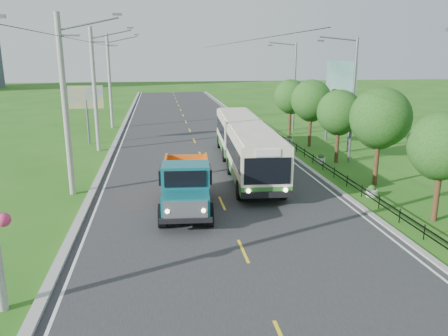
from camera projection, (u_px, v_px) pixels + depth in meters
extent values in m
plane|color=#225B15|center=(243.00, 251.00, 17.85)|extent=(240.00, 240.00, 0.00)
cube|color=#28282B|center=(198.00, 150.00, 37.00)|extent=(14.00, 120.00, 0.02)
cube|color=#9E9E99|center=(111.00, 152.00, 35.94)|extent=(0.40, 120.00, 0.15)
cube|color=#9E9E99|center=(280.00, 147.00, 38.02)|extent=(0.30, 120.00, 0.10)
cube|color=silver|center=(118.00, 152.00, 36.03)|extent=(0.12, 120.00, 0.00)
cube|color=silver|center=(274.00, 147.00, 37.95)|extent=(0.12, 120.00, 0.00)
cube|color=yellow|center=(243.00, 251.00, 17.85)|extent=(0.12, 2.20, 0.00)
cube|color=black|center=(313.00, 159.00, 32.33)|extent=(0.04, 40.00, 0.60)
sphere|color=#D83366|center=(3.00, 220.00, 13.08)|extent=(0.44, 0.44, 0.44)
cylinder|color=gray|center=(65.00, 107.00, 24.02)|extent=(0.32, 0.32, 10.00)
cube|color=slate|center=(68.00, 35.00, 23.14)|extent=(1.20, 0.10, 0.10)
cube|color=slate|center=(117.00, 14.00, 23.24)|extent=(0.50, 0.18, 0.12)
cylinder|color=gray|center=(95.00, 90.00, 35.51)|extent=(0.32, 0.32, 10.00)
cube|color=slate|center=(98.00, 42.00, 34.62)|extent=(1.20, 0.10, 0.10)
cube|color=slate|center=(130.00, 28.00, 34.72)|extent=(0.50, 0.18, 0.12)
cylinder|color=gray|center=(110.00, 82.00, 46.99)|extent=(0.32, 0.32, 10.00)
cube|color=slate|center=(112.00, 45.00, 46.11)|extent=(1.20, 0.10, 0.10)
cube|color=slate|center=(137.00, 35.00, 46.21)|extent=(0.50, 0.18, 0.12)
cylinder|color=#382314|center=(437.00, 191.00, 20.81)|extent=(0.28, 0.28, 2.97)
sphere|color=#194614|center=(443.00, 146.00, 20.25)|extent=(3.18, 3.18, 3.18)
sphere|color=#194614|center=(439.00, 157.00, 20.92)|extent=(2.33, 2.33, 2.33)
cylinder|color=#382314|center=(377.00, 159.00, 26.50)|extent=(0.28, 0.28, 3.36)
sphere|color=#194614|center=(380.00, 118.00, 25.87)|extent=(3.60, 3.60, 3.60)
sphere|color=#194614|center=(378.00, 128.00, 26.56)|extent=(2.64, 2.64, 2.64)
cylinder|color=#382314|center=(337.00, 143.00, 32.29)|extent=(0.28, 0.28, 3.02)
sphere|color=#194614|center=(339.00, 112.00, 31.72)|extent=(3.24, 3.24, 3.24)
sphere|color=#194614|center=(339.00, 120.00, 32.39)|extent=(2.38, 2.38, 2.38)
cylinder|color=#382314|center=(310.00, 128.00, 38.00)|extent=(0.28, 0.28, 3.25)
sphere|color=#194614|center=(311.00, 100.00, 37.39)|extent=(3.48, 3.48, 3.48)
sphere|color=#194614|center=(311.00, 107.00, 38.07)|extent=(2.55, 2.55, 2.55)
cylinder|color=#382314|center=(290.00, 119.00, 43.77)|extent=(0.28, 0.28, 3.08)
sphere|color=#194614|center=(291.00, 96.00, 43.19)|extent=(3.30, 3.30, 3.30)
sphere|color=#194614|center=(291.00, 102.00, 43.86)|extent=(2.42, 2.42, 2.42)
cylinder|color=slate|center=(353.00, 102.00, 31.68)|extent=(0.20, 0.20, 9.00)
cylinder|color=slate|center=(339.00, 39.00, 30.38)|extent=(2.80, 0.10, 0.34)
cube|color=slate|center=(321.00, 41.00, 30.23)|extent=(0.45, 0.16, 0.12)
cylinder|color=slate|center=(295.00, 88.00, 45.08)|extent=(0.20, 0.20, 9.00)
cylinder|color=slate|center=(283.00, 44.00, 43.78)|extent=(2.80, 0.10, 0.34)
cube|color=slate|center=(270.00, 45.00, 43.63)|extent=(0.45, 0.16, 0.12)
cylinder|color=silver|center=(372.00, 193.00, 24.78)|extent=(0.64, 0.64, 0.40)
sphere|color=#194614|center=(372.00, 189.00, 24.72)|extent=(0.44, 0.44, 0.44)
cylinder|color=silver|center=(321.00, 160.00, 32.44)|extent=(0.64, 0.64, 0.40)
sphere|color=#194614|center=(321.00, 157.00, 32.38)|extent=(0.44, 0.44, 0.44)
cylinder|color=silver|center=(289.00, 140.00, 40.10)|extent=(0.64, 0.64, 0.40)
sphere|color=#194614|center=(289.00, 138.00, 40.04)|extent=(0.44, 0.44, 0.44)
cylinder|color=slate|center=(88.00, 122.00, 38.96)|extent=(0.20, 0.20, 4.00)
cube|color=yellow|center=(86.00, 97.00, 38.40)|extent=(3.00, 0.15, 2.00)
cylinder|color=slate|center=(350.00, 122.00, 35.75)|extent=(0.24, 0.24, 5.00)
cylinder|color=slate|center=(327.00, 114.00, 40.54)|extent=(0.24, 0.24, 5.00)
cube|color=#144C47|center=(340.00, 79.00, 37.31)|extent=(0.20, 6.00, 3.00)
cube|color=#2D6B2A|center=(255.00, 172.00, 26.58)|extent=(3.19, 8.27, 0.60)
cube|color=beige|center=(255.00, 151.00, 26.24)|extent=(3.19, 8.27, 2.09)
cube|color=black|center=(255.00, 151.00, 26.24)|extent=(3.19, 7.63, 1.03)
cube|color=#2D6B2A|center=(237.00, 144.00, 35.20)|extent=(3.15, 7.73, 0.60)
cube|color=beige|center=(237.00, 127.00, 34.86)|extent=(3.15, 7.73, 2.09)
cube|color=black|center=(237.00, 127.00, 34.86)|extent=(3.16, 7.09, 1.03)
cube|color=#4C4C4C|center=(245.00, 141.00, 30.76)|extent=(2.61, 1.23, 2.58)
cube|color=black|center=(268.00, 171.00, 22.35)|extent=(2.44, 0.21, 1.41)
cylinder|color=black|center=(240.00, 190.00, 24.09)|extent=(0.41, 1.15, 1.13)
cylinder|color=black|center=(283.00, 189.00, 24.30)|extent=(0.41, 1.15, 1.13)
cylinder|color=black|center=(230.00, 166.00, 29.21)|extent=(0.41, 1.15, 1.13)
cylinder|color=black|center=(266.00, 166.00, 29.42)|extent=(0.41, 1.15, 1.13)
cylinder|color=black|center=(225.00, 154.00, 32.76)|extent=(0.41, 1.15, 1.13)
cylinder|color=black|center=(257.00, 154.00, 32.98)|extent=(0.41, 1.15, 1.13)
cylinder|color=black|center=(220.00, 142.00, 37.57)|extent=(0.41, 1.15, 1.13)
cylinder|color=black|center=(248.00, 141.00, 37.78)|extent=(0.41, 1.15, 1.13)
cube|color=#115F6A|center=(186.00, 205.00, 19.95)|extent=(2.28, 1.61, 1.04)
cube|color=#115F6A|center=(186.00, 184.00, 21.32)|extent=(2.40, 1.82, 2.07)
cube|color=black|center=(186.00, 174.00, 21.19)|extent=(2.60, 1.53, 0.73)
cube|color=black|center=(186.00, 198.00, 22.37)|extent=(1.50, 6.28, 0.26)
cube|color=orange|center=(186.00, 170.00, 23.81)|extent=(2.61, 3.28, 1.35)
cylinder|color=black|center=(162.00, 216.00, 20.22)|extent=(0.45, 1.16, 1.14)
cylinder|color=black|center=(209.00, 214.00, 20.37)|extent=(0.45, 1.16, 1.14)
cylinder|color=black|center=(167.00, 189.00, 24.22)|extent=(0.45, 1.16, 1.14)
cylinder|color=black|center=(206.00, 188.00, 24.38)|extent=(0.45, 1.16, 1.14)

